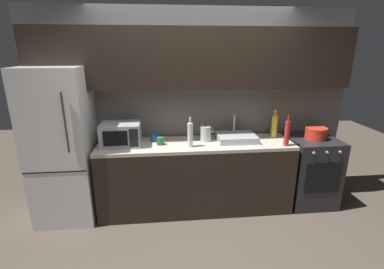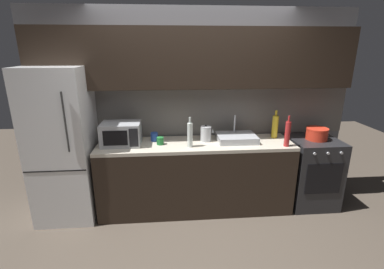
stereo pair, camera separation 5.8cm
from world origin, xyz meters
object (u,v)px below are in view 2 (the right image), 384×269
Objects in this scene: wine_bottle_clear at (190,135)px; wine_bottle_yellow at (275,126)px; cooking_pot at (317,134)px; refrigerator at (63,145)px; oven_range at (311,172)px; microwave at (121,134)px; mug_green at (160,141)px; wine_bottle_red at (287,134)px; mug_blue at (154,137)px; kettle at (206,134)px.

wine_bottle_clear is 1.15m from wine_bottle_yellow.
wine_bottle_clear is 1.63m from cooking_pot.
oven_range is at bearing -0.02° from refrigerator.
microwave is 5.05× the size of mug_green.
wine_bottle_red reaches higher than mug_green.
refrigerator is 5.09× the size of wine_bottle_yellow.
mug_green is (-0.35, 0.11, -0.10)m from wine_bottle_clear.
wine_bottle_clear is 0.97× the size of wine_bottle_red.
microwave reaches higher than mug_blue.
wine_bottle_yellow is at bearing 4.02° from kettle.
wine_bottle_red is 1.37× the size of cooking_pot.
cooking_pot is (1.63, 0.14, -0.07)m from wine_bottle_clear.
wine_bottle_yellow is (2.61, 0.13, 0.14)m from refrigerator.
wine_bottle_yellow is (0.91, 0.06, 0.06)m from kettle.
wine_bottle_yellow is at bearing 2.77° from refrigerator.
cooking_pot is at bearing 9.49° from oven_range.
oven_range is at bearing -2.62° from kettle.
refrigerator is 17.21× the size of mug_blue.
wine_bottle_yellow is (1.93, 0.11, 0.02)m from microwave.
wine_bottle_yellow is 0.53m from cooking_pot.
mug_blue is at bearing 176.60° from oven_range.
wine_bottle_yellow reaches higher than mug_green.
wine_bottle_clear is at bearing -10.71° from microwave.
microwave is at bearing 179.54° from oven_range.
oven_range is 0.79m from wine_bottle_yellow.
wine_bottle_yellow reaches higher than wine_bottle_clear.
cooking_pot is (0.48, 0.21, -0.08)m from wine_bottle_red.
mug_blue is at bearing -179.76° from wine_bottle_yellow.
wine_bottle_yellow is at bearing 93.70° from wine_bottle_red.
microwave reaches higher than mug_green.
mug_green is (-0.57, -0.09, -0.05)m from kettle.
mug_green is at bearing -179.32° from oven_range.
oven_range is 2.44× the size of wine_bottle_red.
kettle is 0.91m from wine_bottle_yellow.
refrigerator reaches higher than wine_bottle_red.
wine_bottle_yellow is (1.12, 0.26, 0.00)m from wine_bottle_clear.
microwave is 1.97m from wine_bottle_red.
kettle is 0.59× the size of wine_bottle_yellow.
mug_green is (0.08, -0.14, -0.01)m from mug_blue.
mug_blue is at bearing 14.81° from microwave.
wine_bottle_yellow is 1.48m from mug_green.
wine_bottle_yellow reaches higher than oven_range.
refrigerator is 8.61× the size of kettle.
mug_blue is at bearing 168.09° from wine_bottle_red.
mug_blue is (-1.57, 0.33, -0.10)m from wine_bottle_red.
kettle is 0.58× the size of wine_bottle_red.
cooking_pot is at bearing -14.03° from wine_bottle_yellow.
kettle is at bearing 8.79° from mug_green.
cooking_pot is (3.12, 0.00, 0.06)m from refrigerator.
wine_bottle_clear is 3.93× the size of mug_green.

